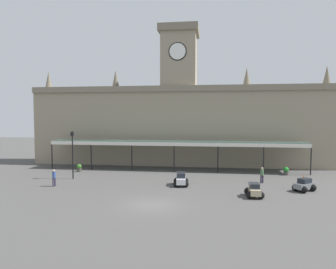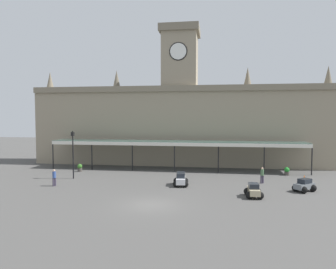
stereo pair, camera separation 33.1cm
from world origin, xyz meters
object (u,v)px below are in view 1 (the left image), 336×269
car_white_estate (181,180)px  planter_near_kerb (79,168)px  traffic_cone (304,178)px  car_grey_sedan (304,186)px  victorian_lamppost (73,149)px  car_beige_sedan (254,191)px  pedestrian_crossing_forecourt (262,174)px  pedestrian_near_entrance (54,177)px  planter_by_canopy (286,171)px

car_white_estate → planter_near_kerb: 14.64m
traffic_cone → car_grey_sedan: bearing=-105.2°
car_grey_sedan → car_white_estate: bearing=176.1°
car_white_estate → victorian_lamppost: size_ratio=0.44×
car_beige_sedan → victorian_lamppost: size_ratio=0.39×
car_grey_sedan → car_beige_sedan: (-4.90, -2.76, 0.00)m
car_grey_sedan → car_white_estate: (-11.58, 0.79, 0.06)m
victorian_lamppost → traffic_cone: size_ratio=8.39×
car_beige_sedan → pedestrian_crossing_forecourt: (1.56, 5.80, 0.41)m
car_grey_sedan → planter_near_kerb: car_grey_sedan is taller
car_white_estate → car_beige_sedan: (6.68, -3.55, -0.06)m
car_beige_sedan → pedestrian_near_entrance: (-19.14, 1.45, 0.41)m
pedestrian_crossing_forecourt → planter_by_canopy: pedestrian_crossing_forecourt is taller
victorian_lamppost → planter_by_canopy: victorian_lamppost is taller
pedestrian_near_entrance → car_white_estate: bearing=9.6°
pedestrian_crossing_forecourt → victorian_lamppost: victorian_lamppost is taller
pedestrian_near_entrance → car_beige_sedan: bearing=-4.3°
car_white_estate → pedestrian_near_entrance: size_ratio=1.39×
car_beige_sedan → pedestrian_near_entrance: pedestrian_near_entrance is taller
pedestrian_crossing_forecourt → planter_by_canopy: bearing=54.3°
car_beige_sedan → pedestrian_near_entrance: size_ratio=1.24×
car_beige_sedan → pedestrian_crossing_forecourt: bearing=74.9°
pedestrian_near_entrance → planter_by_canopy: size_ratio=1.74×
car_white_estate → car_beige_sedan: car_white_estate is taller
car_white_estate → traffic_cone: bearing=18.0°
car_grey_sedan → pedestrian_near_entrance: pedestrian_near_entrance is taller
pedestrian_crossing_forecourt → planter_near_kerb: (-21.63, 3.69, -0.42)m
planter_by_canopy → car_white_estate: bearing=-148.6°
car_white_estate → pedestrian_crossing_forecourt: size_ratio=1.39×
car_beige_sedan → pedestrian_near_entrance: 19.20m
traffic_cone → planter_near_kerb: bearing=176.2°
car_grey_sedan → traffic_cone: bearing=74.8°
pedestrian_near_entrance → planter_near_kerb: pedestrian_near_entrance is taller
traffic_cone → planter_by_canopy: size_ratio=0.66×
planter_by_canopy → pedestrian_near_entrance: bearing=-159.0°
planter_by_canopy → planter_near_kerb: 25.20m
car_grey_sedan → planter_by_canopy: size_ratio=2.33×
car_grey_sedan → traffic_cone: (1.35, 4.99, -0.18)m
pedestrian_crossing_forecourt → planter_by_canopy: 6.09m
pedestrian_near_entrance → victorian_lamppost: size_ratio=0.31×
pedestrian_near_entrance → traffic_cone: size_ratio=2.63×
car_grey_sedan → traffic_cone: size_ratio=3.52×
car_beige_sedan → traffic_cone: (6.25, 7.74, -0.18)m
pedestrian_crossing_forecourt → pedestrian_near_entrance: bearing=-168.1°
car_grey_sedan → car_white_estate: 11.61m
victorian_lamppost → planter_near_kerb: size_ratio=5.56×
pedestrian_crossing_forecourt → victorian_lamppost: 20.61m
planter_near_kerb → pedestrian_crossing_forecourt: bearing=-9.7°
car_beige_sedan → planter_by_canopy: (5.10, 10.73, -0.01)m
car_beige_sedan → pedestrian_crossing_forecourt: 6.02m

